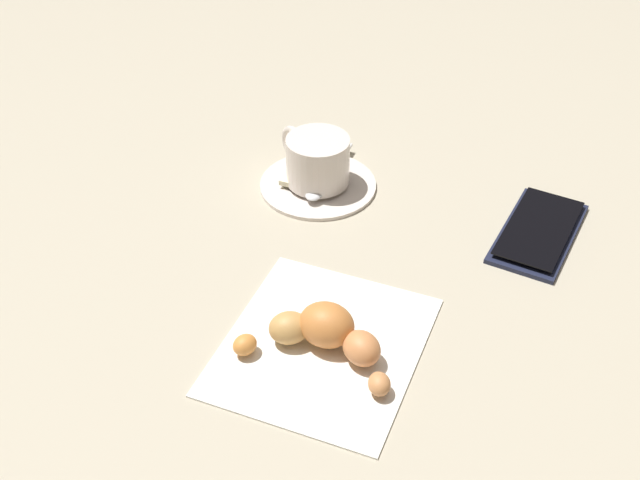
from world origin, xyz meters
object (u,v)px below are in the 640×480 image
Objects in this scene: espresso_cup at (317,159)px; teaspoon at (324,181)px; napkin at (323,345)px; cell_phone at (539,231)px; saucer at (318,183)px; sugar_packet at (301,168)px; croissant at (323,333)px.

teaspoon is (-0.00, -0.01, -0.02)m from espresso_cup.
napkin is (-0.23, -0.09, -0.03)m from espresso_cup.
teaspoon is 0.84× the size of cell_phone.
saucer is 0.01m from teaspoon.
sugar_packet is (0.01, 0.02, 0.01)m from saucer.
sugar_packet is at bearing 64.97° from saucer.
croissant is 1.02× the size of cell_phone.
saucer is 1.80× the size of sugar_packet.
sugar_packet is 0.26m from napkin.
croissant is (-0.24, -0.11, 0.01)m from sugar_packet.
espresso_cup is 0.24m from cell_phone.
espresso_cup reaches higher than cell_phone.
napkin is (-0.22, -0.08, -0.01)m from teaspoon.
croissant reaches higher than saucer.
cell_phone is (-0.00, -0.24, 0.00)m from saucer.
sugar_packet reaches higher than cell_phone.
espresso_cup is at bearing 21.49° from napkin.
croissant reaches higher than teaspoon.
teaspoon is at bearing 89.77° from cell_phone.
espresso_cup is at bearing 88.71° from saucer.
croissant is 0.27m from cell_phone.
sugar_packet reaches higher than saucer.
espresso_cup reaches higher than sugar_packet.
napkin is (-0.24, -0.11, -0.01)m from sugar_packet.
napkin is at bearing -158.86° from saucer.
sugar_packet is 0.48× the size of croissant.
espresso_cup reaches higher than teaspoon.
sugar_packet reaches higher than napkin.
espresso_cup is 0.03m from teaspoon.
espresso_cup reaches higher than saucer.
sugar_packet is 0.37× the size of napkin.
saucer is 0.87× the size of croissant.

